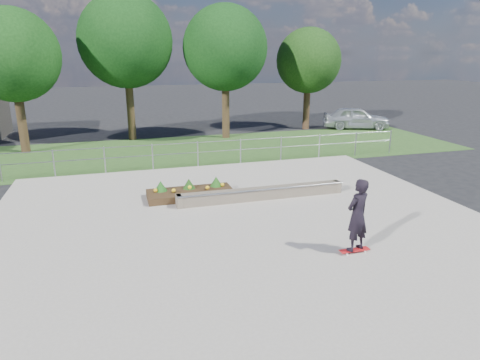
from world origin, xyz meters
The scene contains 12 objects.
ground centered at (0.00, 0.00, 0.00)m, with size 120.00×120.00×0.00m, color black.
grass_verge centered at (0.00, 11.00, 0.01)m, with size 30.00×8.00×0.02m, color #28491D.
concrete_slab centered at (0.00, 0.00, 0.03)m, with size 15.00×15.00×0.06m, color gray.
fence centered at (0.00, 7.50, 0.77)m, with size 20.06×0.06×1.20m.
tree_far_left centered at (-8.00, 13.00, 4.85)m, with size 4.55×4.55×7.15m.
tree_mid_left centered at (-2.50, 15.00, 5.61)m, with size 5.25×5.25×8.25m.
tree_mid_right centered at (3.00, 14.00, 5.23)m, with size 4.90×4.90×7.70m.
tree_far_right centered at (9.00, 15.50, 4.48)m, with size 4.20×4.20×6.60m.
grind_ledge centered at (1.27, 2.41, 0.26)m, with size 6.00×0.44×0.43m.
planter_bed centered at (-1.10, 3.36, 0.24)m, with size 3.00×1.20×0.61m.
skateboarder centered at (2.16, -2.23, 1.08)m, with size 0.80×0.66×1.96m.
parked_car centered at (12.32, 14.65, 0.75)m, with size 1.76×4.38×1.49m, color #B3B8BE.
Camera 1 is at (-3.48, -10.96, 4.97)m, focal length 32.00 mm.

